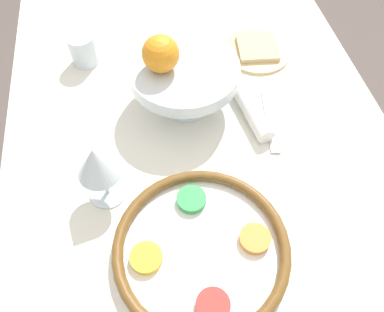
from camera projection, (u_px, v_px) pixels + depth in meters
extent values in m
plane|color=#564C47|center=(199.00, 266.00, 1.39)|extent=(8.00, 8.00, 0.00)
cube|color=silver|center=(201.00, 226.00, 1.08)|extent=(1.31, 0.82, 0.75)
cylinder|color=white|center=(201.00, 251.00, 0.65)|extent=(0.31, 0.31, 0.01)
torus|color=brown|center=(201.00, 247.00, 0.64)|extent=(0.31, 0.31, 0.02)
cylinder|color=#33934C|center=(191.00, 199.00, 0.69)|extent=(0.06, 0.06, 0.01)
cylinder|color=gold|center=(146.00, 258.00, 0.63)|extent=(0.06, 0.06, 0.01)
cylinder|color=red|center=(213.00, 305.00, 0.59)|extent=(0.06, 0.06, 0.01)
cylinder|color=orange|center=(255.00, 239.00, 0.65)|extent=(0.06, 0.06, 0.01)
cylinder|color=silver|center=(108.00, 192.00, 0.72)|extent=(0.07, 0.07, 0.00)
cylinder|color=silver|center=(104.00, 182.00, 0.69)|extent=(0.01, 0.01, 0.07)
cone|color=silver|center=(96.00, 161.00, 0.63)|extent=(0.08, 0.08, 0.07)
cylinder|color=silver|center=(185.00, 101.00, 0.85)|extent=(0.12, 0.12, 0.01)
cylinder|color=silver|center=(185.00, 89.00, 0.81)|extent=(0.03, 0.03, 0.07)
cylinder|color=silver|center=(184.00, 72.00, 0.77)|extent=(0.23, 0.23, 0.03)
sphere|color=orange|center=(161.00, 54.00, 0.72)|extent=(0.07, 0.07, 0.07)
cylinder|color=tan|center=(257.00, 51.00, 0.94)|extent=(0.16, 0.16, 0.01)
cube|color=#D1B784|center=(258.00, 48.00, 0.93)|extent=(0.11, 0.11, 0.01)
cylinder|color=white|center=(252.00, 111.00, 0.81)|extent=(0.16, 0.06, 0.04)
cylinder|color=silver|center=(83.00, 49.00, 0.89)|extent=(0.07, 0.07, 0.07)
cube|color=silver|center=(271.00, 120.00, 0.82)|extent=(0.17, 0.05, 0.01)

